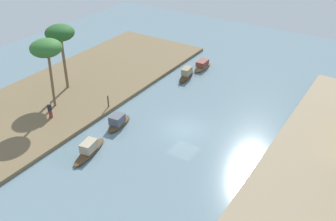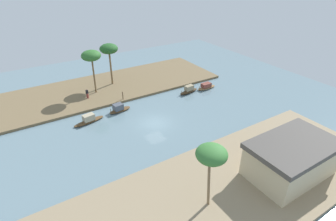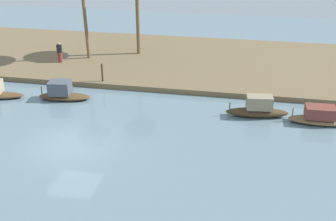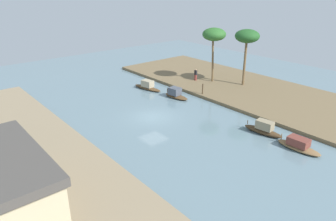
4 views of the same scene
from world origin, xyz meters
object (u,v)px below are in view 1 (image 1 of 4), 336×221
person_on_near_bank (50,111)px  palm_tree_left_near (60,34)px  sampan_upstream_small (89,149)px  sampan_downstream_large (118,122)px  mooring_post (108,101)px  sampan_midstream (186,74)px  palm_tree_left_far (46,49)px  sampan_open_hull (202,65)px

person_on_near_bank → palm_tree_left_near: 8.54m
sampan_upstream_small → sampan_downstream_large: size_ratio=1.29×
sampan_downstream_large → palm_tree_left_near: (-2.70, -9.47, 6.16)m
mooring_post → person_on_near_bank: bearing=-36.1°
sampan_upstream_small → mooring_post: bearing=-162.2°
sampan_upstream_small → sampan_midstream: 17.33m
palm_tree_left_far → sampan_midstream: bearing=150.5°
sampan_open_hull → palm_tree_left_far: palm_tree_left_far is taller
sampan_open_hull → person_on_near_bank: size_ratio=2.35×
sampan_midstream → palm_tree_left_far: (13.54, -7.66, 6.14)m
sampan_downstream_large → person_on_near_bank: person_on_near_bank is taller
sampan_midstream → mooring_post: size_ratio=2.98×
sampan_upstream_small → sampan_downstream_large: (-4.77, -0.69, 0.04)m
sampan_upstream_small → sampan_open_hull: size_ratio=1.20×
sampan_upstream_small → person_on_near_bank: (-1.95, -6.83, 0.59)m
sampan_downstream_large → sampan_upstream_small: bearing=1.6°
person_on_near_bank → sampan_upstream_small: bearing=67.6°
sampan_open_hull → mooring_post: mooring_post is taller
sampan_open_hull → person_on_near_bank: 20.11m
sampan_upstream_small → sampan_midstream: (-17.33, -0.46, 0.06)m
sampan_downstream_large → mooring_post: bearing=-130.2°
sampan_open_hull → mooring_post: size_ratio=2.95×
person_on_near_bank → mooring_post: person_on_near_bank is taller
palm_tree_left_near → sampan_downstream_large: bearing=74.1°
person_on_near_bank → palm_tree_left_near: palm_tree_left_near is taller
sampan_upstream_small → sampan_midstream: size_ratio=1.19×
sampan_downstream_large → palm_tree_left_far: palm_tree_left_far is taller
sampan_open_hull → mooring_post: (14.33, -3.23, 0.60)m
sampan_midstream → sampan_open_hull: size_ratio=1.01×
mooring_post → palm_tree_left_far: (2.81, -4.67, 5.64)m
person_on_near_bank → sampan_downstream_large: bearing=108.1°
sampan_upstream_small → palm_tree_left_far: (-3.79, -8.11, 6.20)m
sampan_midstream → sampan_downstream_large: sampan_midstream is taller
sampan_upstream_small → person_on_near_bank: person_on_near_bank is taller
sampan_midstream → palm_tree_left_near: (9.86, -9.71, 6.13)m
sampan_upstream_small → sampan_open_hull: 20.93m
sampan_midstream → sampan_downstream_large: bearing=-7.9°
sampan_midstream → palm_tree_left_far: palm_tree_left_far is taller
sampan_midstream → sampan_upstream_small: bearing=-5.4°
sampan_midstream → palm_tree_left_far: 16.72m
sampan_open_hull → person_on_near_bank: person_on_near_bank is taller
mooring_post → sampan_midstream: bearing=164.4°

